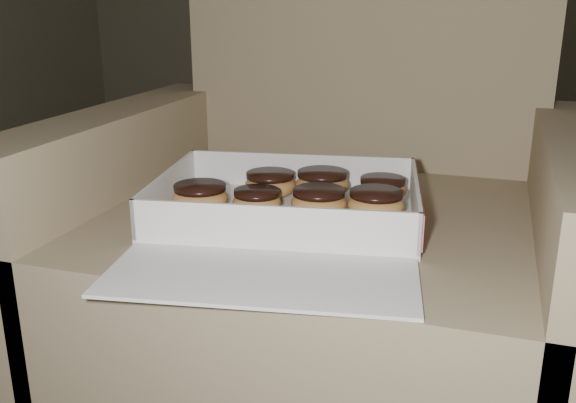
% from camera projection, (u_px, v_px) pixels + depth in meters
% --- Properties ---
extents(armchair, '(0.95, 0.80, 0.99)m').
position_uv_depth(armchair, '(329.00, 263.00, 1.22)').
color(armchair, '#867255').
rests_on(armchair, floor).
extents(bakery_box, '(0.49, 0.55, 0.07)m').
position_uv_depth(bakery_box, '(286.00, 218.00, 1.03)').
color(bakery_box, white).
rests_on(bakery_box, armchair).
extents(donut_a, '(0.09, 0.09, 0.05)m').
position_uv_depth(donut_a, '(200.00, 197.00, 1.07)').
color(donut_a, '#CC8247').
rests_on(donut_a, bakery_box).
extents(donut_b, '(0.08, 0.08, 0.04)m').
position_uv_depth(donut_b, '(382.00, 189.00, 1.13)').
color(donut_b, '#CC8247').
rests_on(donut_b, bakery_box).
extents(donut_c, '(0.10, 0.10, 0.05)m').
position_uv_depth(donut_c, '(322.00, 183.00, 1.15)').
color(donut_c, '#CC8247').
rests_on(donut_c, bakery_box).
extents(donut_d, '(0.09, 0.09, 0.05)m').
position_uv_depth(donut_d, '(319.00, 201.00, 1.05)').
color(donut_d, '#CC8247').
rests_on(donut_d, bakery_box).
extents(donut_e, '(0.09, 0.09, 0.05)m').
position_uv_depth(donut_e, '(376.00, 203.00, 1.04)').
color(donut_e, '#CC8247').
rests_on(donut_e, bakery_box).
extents(donut_f, '(0.09, 0.09, 0.05)m').
position_uv_depth(donut_f, '(270.00, 184.00, 1.15)').
color(donut_f, '#CC8247').
rests_on(donut_f, bakery_box).
extents(donut_g, '(0.08, 0.08, 0.04)m').
position_uv_depth(donut_g, '(257.00, 201.00, 1.06)').
color(donut_g, '#CC8247').
rests_on(donut_g, bakery_box).
extents(crumb_a, '(0.01, 0.01, 0.00)m').
position_uv_depth(crumb_a, '(290.00, 216.00, 1.05)').
color(crumb_a, black).
rests_on(crumb_a, bakery_box).
extents(crumb_b, '(0.01, 0.01, 0.00)m').
position_uv_depth(crumb_b, '(396.00, 247.00, 0.92)').
color(crumb_b, black).
rests_on(crumb_b, bakery_box).
extents(crumb_c, '(0.01, 0.01, 0.00)m').
position_uv_depth(crumb_c, '(289.00, 226.00, 1.01)').
color(crumb_c, black).
rests_on(crumb_c, bakery_box).
extents(crumb_d, '(0.01, 0.01, 0.00)m').
position_uv_depth(crumb_d, '(184.00, 228.00, 1.00)').
color(crumb_d, black).
rests_on(crumb_d, bakery_box).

